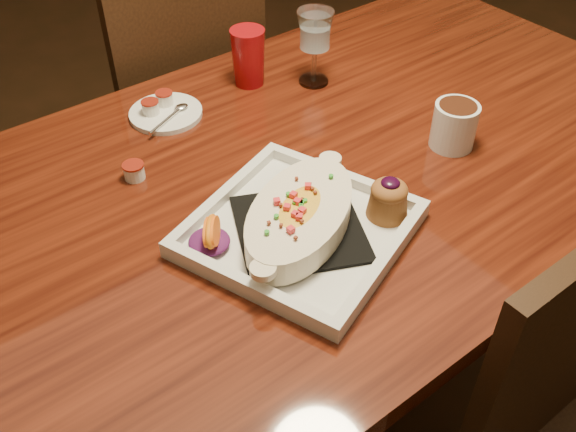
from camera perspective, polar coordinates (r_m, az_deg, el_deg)
floor at (r=1.75m, az=3.00°, el=-14.60°), size 7.00×7.00×0.00m
table at (r=1.26m, az=4.04°, el=2.07°), size 1.50×0.90×0.75m
chair_far at (r=1.77m, az=-9.73°, el=8.75°), size 0.42×0.42×0.93m
plate at (r=1.01m, az=1.49°, el=-0.36°), size 0.40×0.40×0.08m
coffee_mug at (r=1.23m, az=14.63°, el=7.99°), size 0.11×0.08×0.09m
goblet at (r=1.36m, az=2.42°, el=15.83°), size 0.08×0.08×0.16m
saucer at (r=1.32m, az=-10.96°, el=9.11°), size 0.15×0.15×0.10m
creamer_loose at (r=1.16m, az=-13.53°, el=3.91°), size 0.04×0.04×0.03m
red_tumbler at (r=1.38m, az=-3.55°, el=13.91°), size 0.07×0.07×0.12m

